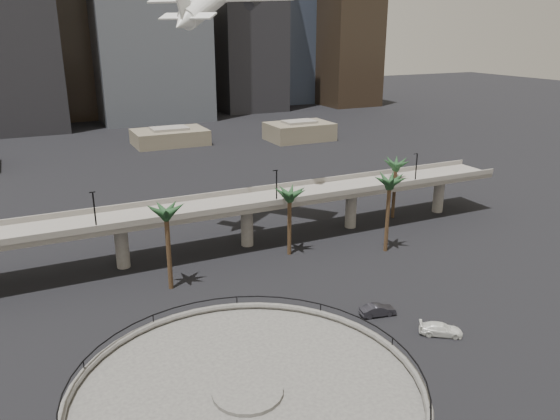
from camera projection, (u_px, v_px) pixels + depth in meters
name	position (u px, v px, depth m)	size (l,w,h in m)	color
overpass	(186.00, 215.00, 92.04)	(130.00, 9.30, 14.70)	slate
palm_trees	(320.00, 189.00, 93.18)	(54.40, 18.40, 14.00)	#4D3621
low_buildings	(129.00, 144.00, 170.92)	(135.00, 27.50, 6.80)	brown
skyline	(104.00, 0.00, 223.88)	(269.00, 86.00, 131.61)	#7E6F57
car_a	(267.00, 369.00, 61.56)	(1.98, 4.92, 1.68)	red
car_b	(378.00, 310.00, 74.41)	(1.73, 4.95, 1.63)	black
car_c	(441.00, 329.00, 69.75)	(2.20, 5.41, 1.57)	white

